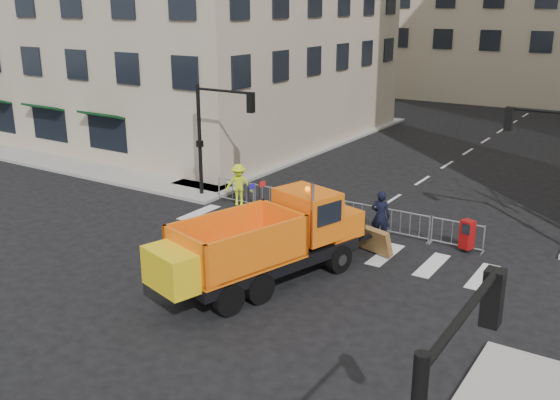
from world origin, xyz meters
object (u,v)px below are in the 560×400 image
Objects in this scene: cop_c at (334,215)px; worker at (239,185)px; cop_b at (319,231)px; plow_truck at (264,241)px; newspaper_box at (467,234)px; cop_a at (380,216)px.

worker is at bearing -38.62° from cop_c.
cop_c is at bearing -91.55° from cop_b.
plow_truck is 8.40× the size of newspaper_box.
worker is (-7.12, 0.35, 0.08)m from cop_a.
cop_c is at bearing 5.35° from cop_a.
newspaper_box is (4.64, 3.03, -0.13)m from cop_b.
newspaper_box is (4.79, 6.46, -0.84)m from plow_truck.
cop_c is 0.98× the size of worker.
newspaper_box is (3.21, 0.72, -0.33)m from cop_a.
cop_a is 2.72m from cop_b.
plow_truck is 3.51m from cop_b.
cop_c is 5.13m from newspaper_box.
plow_truck reaches higher than newspaper_box.
cop_a reaches higher than cop_b.
plow_truck reaches higher than cop_a.
cop_a is (1.58, 5.74, -0.51)m from plow_truck.
cop_c is (-1.74, -0.60, -0.09)m from cop_a.
worker reaches higher than cop_b.
cop_c is 1.70× the size of newspaper_box.
cop_a is at bearing 170.22° from cop_c.
worker is (-5.53, 6.09, -0.44)m from plow_truck.
cop_a is at bearing -146.02° from newspaper_box.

